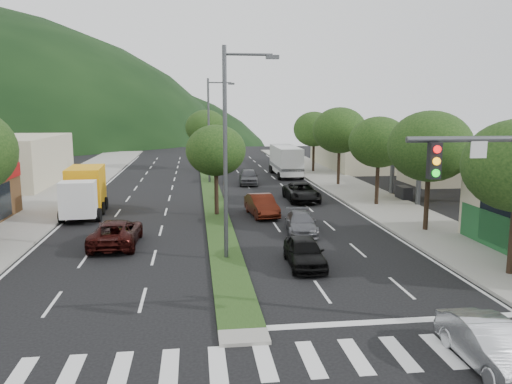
{
  "coord_description": "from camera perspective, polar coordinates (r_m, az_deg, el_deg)",
  "views": [
    {
      "loc": [
        -1.45,
        -15.16,
        7.18
      ],
      "look_at": [
        1.9,
        11.69,
        2.64
      ],
      "focal_mm": 35.0,
      "sensor_mm": 36.0,
      "label": 1
    }
  ],
  "objects": [
    {
      "name": "car_queue_a",
      "position": [
        23.18,
        5.56,
        -6.82
      ],
      "size": [
        1.72,
        4.02,
        1.35
      ],
      "primitive_type": "imported",
      "rotation": [
        0.0,
        0.0,
        -0.03
      ],
      "color": "black",
      "rests_on": "ground"
    },
    {
      "name": "tree_med_far",
      "position": [
        59.22,
        -5.75,
        7.37
      ],
      "size": [
        4.8,
        4.8,
        6.94
      ],
      "color": "black",
      "rests_on": "median"
    },
    {
      "name": "box_truck",
      "position": [
        35.9,
        -18.98,
        -0.09
      ],
      "size": [
        2.87,
        6.6,
        3.19
      ],
      "rotation": [
        0.0,
        0.0,
        3.21
      ],
      "color": "white",
      "rests_on": "ground"
    },
    {
      "name": "median",
      "position": [
        43.77,
        -5.12,
        0.12
      ],
      "size": [
        1.6,
        56.0,
        0.12
      ],
      "primitive_type": "cube",
      "color": "#1F3613",
      "rests_on": "ground"
    },
    {
      "name": "tree_r_c",
      "position": [
        37.73,
        13.86,
        5.55
      ],
      "size": [
        4.4,
        4.4,
        6.48
      ],
      "color": "black",
      "rests_on": "sidewalk_right"
    },
    {
      "name": "bldg_left_far",
      "position": [
        52.43,
        -26.67,
        3.17
      ],
      "size": [
        9.0,
        14.0,
        4.6
      ],
      "primitive_type": "cube",
      "color": "#C2B79A",
      "rests_on": "ground"
    },
    {
      "name": "gas_canopy",
      "position": [
        42.49,
        21.77,
        5.43
      ],
      "size": [
        12.2,
        8.2,
        5.25
      ],
      "color": "silver",
      "rests_on": "ground"
    },
    {
      "name": "sidewalk_right",
      "position": [
        43.11,
        11.87,
        -0.17
      ],
      "size": [
        5.0,
        90.0,
        0.15
      ],
      "primitive_type": "cube",
      "color": "gray",
      "rests_on": "ground"
    },
    {
      "name": "streetlight_mid",
      "position": [
        48.22,
        -5.19,
        7.58
      ],
      "size": [
        2.6,
        0.25,
        10.0
      ],
      "color": "#47494C",
      "rests_on": "ground"
    },
    {
      "name": "streetlight_near",
      "position": [
        23.28,
        -3.04,
        5.57
      ],
      "size": [
        2.6,
        0.25,
        10.0
      ],
      "color": "#47494C",
      "rests_on": "ground"
    },
    {
      "name": "car_queue_c",
      "position": [
        33.73,
        0.65,
        -1.53
      ],
      "size": [
        2.01,
        4.51,
        1.44
      ],
      "primitive_type": "imported",
      "rotation": [
        0.0,
        0.0,
        0.11
      ],
      "color": "#43150B",
      "rests_on": "ground"
    },
    {
      "name": "car_queue_b",
      "position": [
        29.21,
        5.17,
        -3.54
      ],
      "size": [
        2.08,
        4.27,
        1.2
      ],
      "primitive_type": "imported",
      "rotation": [
        0.0,
        0.0,
        -0.1
      ],
      "color": "#56575C",
      "rests_on": "ground"
    },
    {
      "name": "motorhome",
      "position": [
        53.71,
        3.41,
        3.64
      ],
      "size": [
        2.72,
        8.33,
        3.18
      ],
      "rotation": [
        0.0,
        0.0,
        -0.01
      ],
      "color": "silver",
      "rests_on": "ground"
    },
    {
      "name": "sidewalk_left",
      "position": [
        42.39,
        -22.81,
        -0.88
      ],
      "size": [
        6.0,
        90.0,
        0.15
      ],
      "primitive_type": "cube",
      "color": "gray",
      "rests_on": "ground"
    },
    {
      "name": "crosswalk",
      "position": [
        15.06,
        -0.78,
        -18.93
      ],
      "size": [
        19.0,
        2.2,
        0.01
      ],
      "primitive_type": "cube",
      "color": "silver",
      "rests_on": "ground"
    },
    {
      "name": "car_queue_d",
      "position": [
        39.24,
        5.23,
        -0.02
      ],
      "size": [
        2.36,
        5.06,
        1.4
      ],
      "primitive_type": "imported",
      "rotation": [
        0.0,
        0.0,
        0.01
      ],
      "color": "black",
      "rests_on": "ground"
    },
    {
      "name": "sedan_silver",
      "position": [
        16.01,
        25.09,
        -15.5
      ],
      "size": [
        1.43,
        3.96,
        1.3
      ],
      "primitive_type": "imported",
      "rotation": [
        0.0,
        0.0,
        -0.01
      ],
      "color": "#A8ABB0",
      "rests_on": "ground"
    },
    {
      "name": "tree_med_near",
      "position": [
        33.31,
        -4.61,
        4.75
      ],
      "size": [
        4.0,
        4.0,
        6.02
      ],
      "color": "black",
      "rests_on": "median"
    },
    {
      "name": "bldg_right_far",
      "position": [
        62.93,
        12.41,
        5.13
      ],
      "size": [
        10.0,
        16.0,
        5.2
      ],
      "primitive_type": "cube",
      "color": "#C2B79A",
      "rests_on": "ground"
    },
    {
      "name": "tree_r_d",
      "position": [
        47.17,
        9.53,
        6.96
      ],
      "size": [
        5.0,
        5.0,
        7.17
      ],
      "color": "black",
      "rests_on": "sidewalk_right"
    },
    {
      "name": "tree_r_e",
      "position": [
        56.83,
        6.64,
        7.15
      ],
      "size": [
        4.6,
        4.6,
        6.71
      ],
      "color": "black",
      "rests_on": "sidewalk_right"
    },
    {
      "name": "ground",
      "position": [
        16.84,
        -1.56,
        -15.72
      ],
      "size": [
        160.0,
        160.0,
        0.0
      ],
      "primitive_type": "plane",
      "color": "black",
      "rests_on": "ground"
    },
    {
      "name": "suv_maroon",
      "position": [
        27.48,
        -15.68,
        -4.47
      ],
      "size": [
        2.42,
        5.1,
        1.41
      ],
      "primitive_type": "imported",
      "rotation": [
        0.0,
        0.0,
        3.13
      ],
      "color": "black",
      "rests_on": "ground"
    },
    {
      "name": "car_queue_e",
      "position": [
        47.71,
        -0.87,
        1.76
      ],
      "size": [
        2.08,
        4.46,
        1.48
      ],
      "primitive_type": "imported",
      "rotation": [
        0.0,
        0.0,
        -0.08
      ],
      "color": "#46474B",
      "rests_on": "ground"
    },
    {
      "name": "tree_r_b",
      "position": [
        30.39,
        19.25,
        4.94
      ],
      "size": [
        4.8,
        4.8,
        6.94
      ],
      "color": "black",
      "rests_on": "sidewalk_right"
    }
  ]
}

